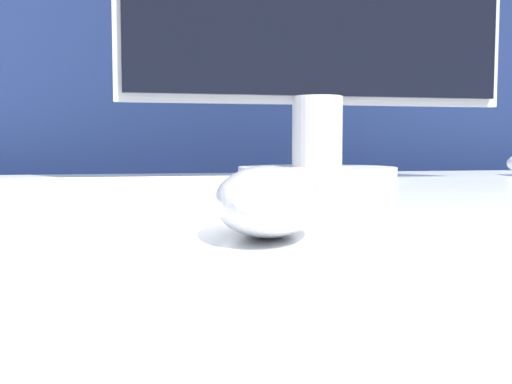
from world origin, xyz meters
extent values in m
cube|color=navy|center=(0.00, 0.66, 0.58)|extent=(5.00, 0.03, 1.16)
ellipsoid|color=white|center=(0.08, -0.26, 0.73)|extent=(0.09, 0.13, 0.04)
cube|color=silver|center=(-0.01, -0.10, 0.72)|extent=(0.39, 0.13, 0.02)
cube|color=silver|center=(-0.01, -0.10, 0.73)|extent=(0.37, 0.11, 0.01)
cylinder|color=silver|center=(0.27, 0.26, 0.72)|extent=(0.24, 0.24, 0.02)
cylinder|color=silver|center=(0.27, 0.26, 0.78)|extent=(0.08, 0.08, 0.10)
camera|label=1|loc=(0.00, -0.60, 0.76)|focal=42.00mm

